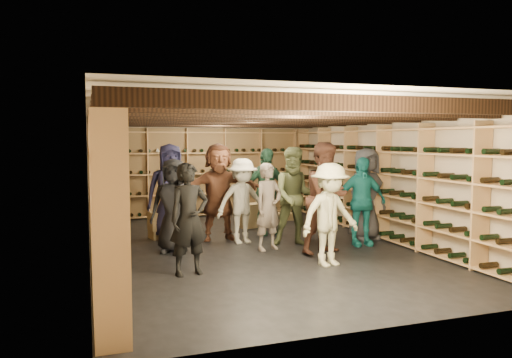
{
  "coord_description": "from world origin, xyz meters",
  "views": [
    {
      "loc": [
        -2.75,
        -8.18,
        1.88
      ],
      "look_at": [
        0.09,
        0.2,
        1.18
      ],
      "focal_mm": 35.0,
      "sensor_mm": 36.0,
      "label": 1
    }
  ],
  "objects_px": {
    "person_2": "(296,197)",
    "person_8": "(327,198)",
    "person_1": "(189,219)",
    "person_9": "(242,201)",
    "person_3": "(330,215)",
    "person_5": "(219,192)",
    "person_10": "(266,191)",
    "person_0": "(174,206)",
    "person_4": "(361,201)",
    "crate_stack_left": "(163,225)",
    "person_6": "(170,192)",
    "crate_stack_right": "(250,216)",
    "person_12": "(366,194)",
    "crate_loose": "(283,216)",
    "person_7": "(269,207)"
  },
  "relations": [
    {
      "from": "person_2",
      "to": "person_8",
      "type": "xyz_separation_m",
      "value": [
        0.25,
        -0.7,
        0.05
      ]
    },
    {
      "from": "person_1",
      "to": "person_9",
      "type": "relative_size",
      "value": 1.02
    },
    {
      "from": "person_2",
      "to": "person_3",
      "type": "xyz_separation_m",
      "value": [
        -0.07,
        -1.45,
        -0.11
      ]
    },
    {
      "from": "person_5",
      "to": "person_10",
      "type": "height_order",
      "value": "person_5"
    },
    {
      "from": "person_0",
      "to": "person_4",
      "type": "height_order",
      "value": "person_4"
    },
    {
      "from": "crate_stack_left",
      "to": "person_10",
      "type": "xyz_separation_m",
      "value": [
        1.99,
        -0.25,
        0.6
      ]
    },
    {
      "from": "person_6",
      "to": "person_10",
      "type": "relative_size",
      "value": 1.05
    },
    {
      "from": "crate_stack_right",
      "to": "person_4",
      "type": "bearing_deg",
      "value": -60.88
    },
    {
      "from": "person_10",
      "to": "person_12",
      "type": "bearing_deg",
      "value": -43.26
    },
    {
      "from": "crate_loose",
      "to": "person_3",
      "type": "xyz_separation_m",
      "value": [
        -0.92,
        -4.17,
        0.68
      ]
    },
    {
      "from": "crate_loose",
      "to": "crate_stack_left",
      "type": "bearing_deg",
      "value": -156.83
    },
    {
      "from": "person_3",
      "to": "person_9",
      "type": "relative_size",
      "value": 1.0
    },
    {
      "from": "person_1",
      "to": "person_5",
      "type": "height_order",
      "value": "person_5"
    },
    {
      "from": "person_1",
      "to": "person_2",
      "type": "relative_size",
      "value": 0.89
    },
    {
      "from": "person_8",
      "to": "person_10",
      "type": "bearing_deg",
      "value": 81.07
    },
    {
      "from": "crate_stack_left",
      "to": "person_4",
      "type": "height_order",
      "value": "person_4"
    },
    {
      "from": "person_10",
      "to": "person_12",
      "type": "xyz_separation_m",
      "value": [
        1.6,
        -1.09,
        0.01
      ]
    },
    {
      "from": "crate_stack_left",
      "to": "person_10",
      "type": "distance_m",
      "value": 2.1
    },
    {
      "from": "person_3",
      "to": "person_9",
      "type": "height_order",
      "value": "person_9"
    },
    {
      "from": "person_2",
      "to": "person_5",
      "type": "height_order",
      "value": "person_5"
    },
    {
      "from": "crate_loose",
      "to": "person_9",
      "type": "height_order",
      "value": "person_9"
    },
    {
      "from": "person_0",
      "to": "person_3",
      "type": "distance_m",
      "value": 2.63
    },
    {
      "from": "crate_stack_right",
      "to": "person_6",
      "type": "bearing_deg",
      "value": -158.1
    },
    {
      "from": "person_10",
      "to": "person_1",
      "type": "bearing_deg",
      "value": -138.23
    },
    {
      "from": "person_1",
      "to": "person_4",
      "type": "bearing_deg",
      "value": 4.1
    },
    {
      "from": "person_9",
      "to": "crate_stack_left",
      "type": "bearing_deg",
      "value": 138.42
    },
    {
      "from": "person_1",
      "to": "crate_loose",
      "type": "bearing_deg",
      "value": 40.99
    },
    {
      "from": "person_6",
      "to": "crate_loose",
      "type": "bearing_deg",
      "value": 28.04
    },
    {
      "from": "person_9",
      "to": "person_10",
      "type": "xyz_separation_m",
      "value": [
        0.69,
        0.67,
        0.09
      ]
    },
    {
      "from": "person_1",
      "to": "person_10",
      "type": "height_order",
      "value": "person_10"
    },
    {
      "from": "person_8",
      "to": "person_9",
      "type": "height_order",
      "value": "person_8"
    },
    {
      "from": "crate_stack_right",
      "to": "crate_loose",
      "type": "xyz_separation_m",
      "value": [
        1.03,
        0.7,
        -0.17
      ]
    },
    {
      "from": "crate_loose",
      "to": "person_12",
      "type": "distance_m",
      "value": 2.8
    },
    {
      "from": "crate_stack_right",
      "to": "person_4",
      "type": "relative_size",
      "value": 0.36
    },
    {
      "from": "person_5",
      "to": "person_8",
      "type": "relative_size",
      "value": 0.99
    },
    {
      "from": "person_7",
      "to": "person_9",
      "type": "bearing_deg",
      "value": 91.25
    },
    {
      "from": "crate_stack_left",
      "to": "person_7",
      "type": "distance_m",
      "value": 2.28
    },
    {
      "from": "person_6",
      "to": "person_10",
      "type": "bearing_deg",
      "value": -1.47
    },
    {
      "from": "person_5",
      "to": "person_1",
      "type": "bearing_deg",
      "value": -111.28
    },
    {
      "from": "person_0",
      "to": "person_6",
      "type": "relative_size",
      "value": 0.87
    },
    {
      "from": "person_0",
      "to": "person_6",
      "type": "xyz_separation_m",
      "value": [
        0.11,
        1.08,
        0.12
      ]
    },
    {
      "from": "person_7",
      "to": "person_12",
      "type": "height_order",
      "value": "person_12"
    },
    {
      "from": "person_1",
      "to": "person_9",
      "type": "xyz_separation_m",
      "value": [
        1.33,
        1.79,
        -0.01
      ]
    },
    {
      "from": "person_4",
      "to": "person_8",
      "type": "distance_m",
      "value": 0.96
    },
    {
      "from": "crate_stack_right",
      "to": "person_3",
      "type": "bearing_deg",
      "value": -88.17
    },
    {
      "from": "crate_stack_left",
      "to": "crate_loose",
      "type": "distance_m",
      "value": 3.23
    },
    {
      "from": "person_0",
      "to": "person_5",
      "type": "distance_m",
      "value": 1.23
    },
    {
      "from": "crate_loose",
      "to": "person_5",
      "type": "height_order",
      "value": "person_5"
    },
    {
      "from": "person_1",
      "to": "person_0",
      "type": "bearing_deg",
      "value": 76.7
    },
    {
      "from": "crate_stack_left",
      "to": "person_8",
      "type": "bearing_deg",
      "value": -42.2
    }
  ]
}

